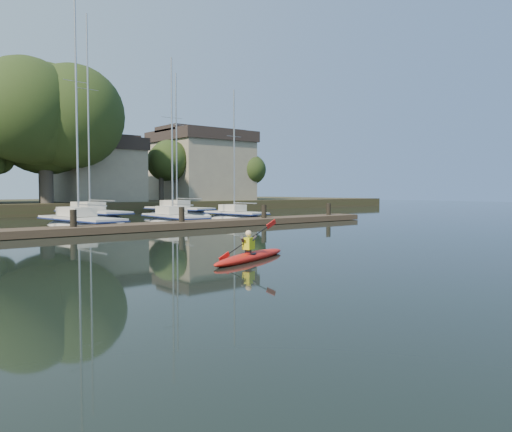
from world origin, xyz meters
TOP-DOWN VIEW (x-y plane):
  - ground at (0.00, 0.00)m, footprint 160.00×160.00m
  - kayak at (-1.86, 1.81)m, footprint 3.95×2.00m
  - dock at (0.00, 14.00)m, footprint 34.00×2.00m
  - sailboat_2 at (-1.03, 18.49)m, footprint 3.02×8.84m
  - sailboat_3 at (4.85, 18.04)m, footprint 2.31×7.39m
  - sailboat_4 at (10.68, 19.18)m, footprint 2.53×6.40m
  - sailboat_6 at (2.73, 26.54)m, footprint 3.04×10.51m
  - sailboat_7 at (10.86, 27.67)m, footprint 3.67×8.66m
  - shore at (1.61, 40.29)m, footprint 90.00×25.25m

SIDE VIEW (x-z plane):
  - sailboat_7 at x=10.86m, z-range -6.97..6.57m
  - sailboat_6 at x=2.73m, z-range -8.43..8.05m
  - sailboat_2 at x=-1.03m, z-range -7.35..6.99m
  - sailboat_3 at x=4.85m, z-range -6.05..5.70m
  - sailboat_4 at x=10.68m, z-range -5.47..5.13m
  - ground at x=0.00m, z-range 0.00..0.00m
  - kayak at x=-1.86m, z-range -0.49..0.80m
  - dock at x=0.00m, z-range -0.70..1.10m
  - shore at x=1.61m, z-range -3.15..9.60m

